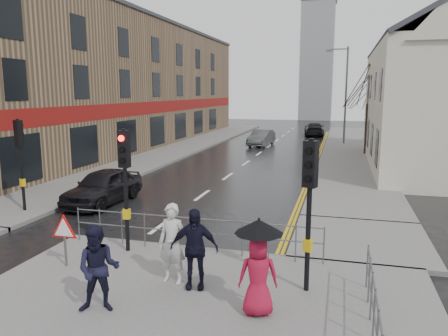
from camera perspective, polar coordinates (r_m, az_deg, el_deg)
The scene contains 22 objects.
ground at distance 12.64m, azimuth -13.63°, elevation -11.22°, with size 120.00×120.00×0.00m, color black.
left_pavement at distance 35.76m, azimuth -5.12°, elevation 2.82°, with size 4.00×44.00×0.14m, color #605E5B.
right_pavement at distance 35.56m, azimuth 16.15°, elevation 2.43°, with size 4.00×40.00×0.14m, color #605E5B.
pavement_bridge_right at distance 14.02m, azimuth 17.38°, elevation -8.96°, with size 4.00×4.20×0.14m, color #605E5B.
building_left_terrace at distance 36.87m, azimuth -13.98°, elevation 10.47°, with size 8.00×42.00×10.00m, color #866A4D.
church_tower at distance 72.54m, azimuth 12.04°, elevation 13.33°, with size 5.00×5.00×18.00m, color gray.
traffic_signal_near_left at distance 12.06m, azimuth -12.83°, elevation -0.07°, with size 0.28×0.27×3.40m.
traffic_signal_near_right at distance 9.52m, azimuth 11.12°, elevation -2.67°, with size 0.34×0.33×3.40m.
traffic_signal_far_left at distance 17.56m, azimuth -25.10°, elevation 2.33°, with size 0.34×0.33×3.40m.
guard_railing_front at distance 12.11m, azimuth -4.22°, elevation -7.60°, with size 7.14×0.04×1.00m.
guard_railing_side at distance 8.40m, azimuth 19.07°, elevation -16.48°, with size 0.04×4.54×1.00m.
warning_sign at distance 11.75m, azimuth -20.15°, elevation -7.83°, with size 0.80×0.07×1.35m.
street_lamp at distance 38.28m, azimuth 15.40°, elevation 9.94°, with size 1.83×0.25×8.00m.
tree_near at distance 32.33m, azimuth 18.47°, elevation 10.60°, with size 2.40×2.40×6.58m.
tree_far at distance 40.34m, azimuth 18.51°, elevation 9.36°, with size 2.40×2.40×5.64m.
pedestrian_a at distance 10.22m, azimuth -6.76°, elevation -9.76°, with size 0.68×0.45×1.86m, color beige.
pedestrian_b at distance 9.25m, azimuth -16.06°, elevation -12.57°, with size 0.86×0.67×1.77m, color black.
pedestrian_with_umbrella at distance 8.73m, azimuth 4.51°, elevation -12.12°, with size 0.96×0.96×1.95m.
pedestrian_d at distance 9.92m, azimuth -3.92°, elevation -10.43°, with size 1.08×0.45×1.84m, color black.
car_parked at distance 18.37m, azimuth -15.53°, elevation -2.34°, with size 1.67×4.14×1.41m, color black.
car_mid at distance 36.82m, azimuth 4.90°, elevation 3.97°, with size 1.41×4.05×1.34m, color #444749.
car_far at distance 45.78m, azimuth 11.68°, elevation 4.98°, with size 1.88×4.64×1.35m, color black.
Camera 1 is at (5.81, -10.28, 4.51)m, focal length 35.00 mm.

